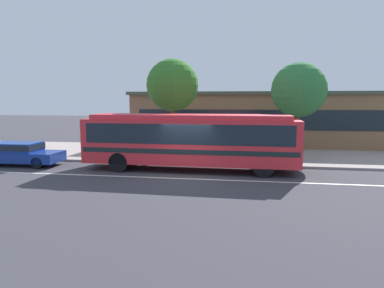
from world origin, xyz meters
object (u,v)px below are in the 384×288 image
sedan_behind_bus (18,153)px  pedestrian_waiting_near_sign (135,144)px  street_tree_near_stop (173,86)px  street_tree_mid_block (299,90)px  bus_stop_sign (277,136)px  transit_bus (191,138)px

sedan_behind_bus → pedestrian_waiting_near_sign: size_ratio=2.88×
street_tree_near_stop → street_tree_mid_block: (7.71, 0.80, -0.28)m
pedestrian_waiting_near_sign → bus_stop_sign: (8.21, -0.10, 0.64)m
transit_bus → bus_stop_sign: size_ratio=4.48×
sedan_behind_bus → street_tree_mid_block: (15.77, 4.68, 3.53)m
bus_stop_sign → street_tree_near_stop: 7.09m
street_tree_near_stop → sedan_behind_bus: bearing=-154.3°
bus_stop_sign → street_tree_mid_block: 3.87m
pedestrian_waiting_near_sign → sedan_behind_bus: bearing=-159.8°
sedan_behind_bus → bus_stop_sign: (14.32, 2.16, 0.98)m
bus_stop_sign → street_tree_near_stop: size_ratio=0.41×
transit_bus → street_tree_mid_block: size_ratio=1.90×
sedan_behind_bus → street_tree_mid_block: 16.82m
pedestrian_waiting_near_sign → street_tree_near_stop: 4.30m
transit_bus → pedestrian_waiting_near_sign: (-3.68, 2.06, -0.63)m
transit_bus → sedan_behind_bus: bearing=-178.8°
sedan_behind_bus → pedestrian_waiting_near_sign: (6.11, 2.25, 0.34)m
transit_bus → street_tree_mid_block: 7.89m
transit_bus → street_tree_mid_block: (5.97, 4.48, 2.56)m
sedan_behind_bus → transit_bus: bearing=1.2°
bus_stop_sign → street_tree_mid_block: size_ratio=0.42×
street_tree_mid_block → pedestrian_waiting_near_sign: bearing=-165.9°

